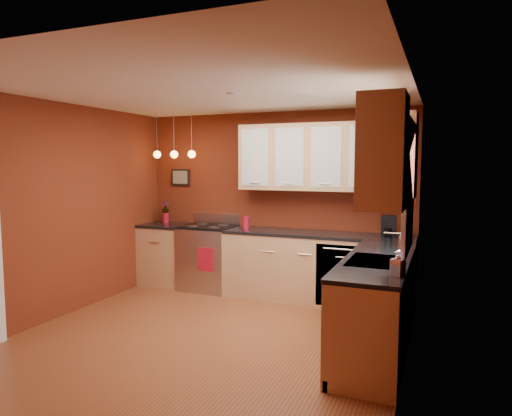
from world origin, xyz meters
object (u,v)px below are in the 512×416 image
at_px(red_canister, 246,222).
at_px(coffee_maker, 389,227).
at_px(soap_pump, 398,263).
at_px(sink, 376,263).
at_px(gas_range, 208,257).

xyz_separation_m(red_canister, coffee_maker, (1.97, -0.02, 0.04)).
distance_m(red_canister, soap_pump, 3.07).
relative_size(red_canister, coffee_maker, 0.63).
bearing_deg(coffee_maker, red_canister, 174.54).
bearing_deg(soap_pump, sink, 114.26).
relative_size(sink, red_canister, 4.07).
distance_m(sink, red_canister, 2.53).
bearing_deg(gas_range, coffee_maker, -0.02).
height_order(sink, red_canister, sink).
bearing_deg(sink, gas_range, 150.22).
xyz_separation_m(sink, soap_pump, (0.25, -0.55, 0.13)).
xyz_separation_m(gas_range, sink, (2.62, -1.50, 0.43)).
bearing_deg(red_canister, sink, -36.94).
bearing_deg(red_canister, gas_range, -178.24).
bearing_deg(red_canister, coffee_maker, -0.56).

